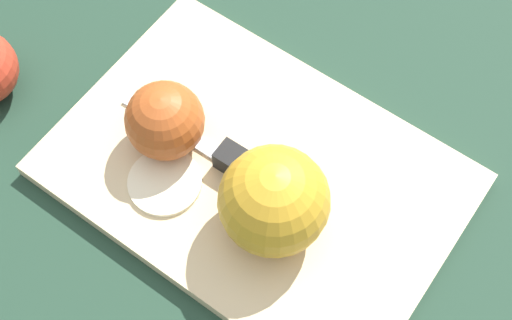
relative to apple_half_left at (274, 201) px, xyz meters
name	(u,v)px	position (x,y,z in m)	size (l,w,h in m)	color
ground_plane	(256,179)	(0.03, -0.04, -0.06)	(4.00, 4.00, 0.00)	#1E3828
cutting_board	(256,175)	(0.03, -0.04, -0.05)	(0.38, 0.30, 0.02)	#D1B789
apple_half_left	(274,201)	(0.00, 0.00, 0.00)	(0.09, 0.09, 0.09)	gold
apple_half_right	(165,121)	(0.12, -0.03, -0.01)	(0.07, 0.07, 0.07)	#AD4C1E
knife	(246,168)	(0.04, -0.03, -0.03)	(0.18, 0.05, 0.02)	silver
apple_slice	(165,182)	(0.10, 0.01, -0.04)	(0.06, 0.06, 0.00)	beige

